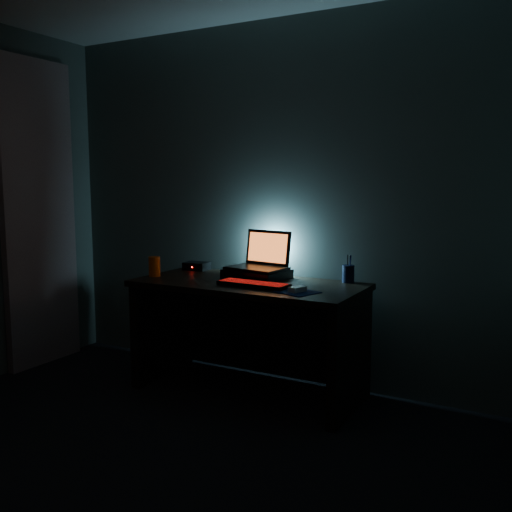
{
  "coord_description": "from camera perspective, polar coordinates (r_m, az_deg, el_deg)",
  "views": [
    {
      "loc": [
        1.81,
        -1.58,
        1.41
      ],
      "look_at": [
        0.08,
        1.57,
        0.93
      ],
      "focal_mm": 40.0,
      "sensor_mm": 36.0,
      "label": 1
    }
  ],
  "objects": [
    {
      "name": "room",
      "position": [
        2.41,
        -20.14,
        3.28
      ],
      "size": [
        3.5,
        4.0,
        2.5
      ],
      "color": "black",
      "rests_on": "ground"
    },
    {
      "name": "desk",
      "position": [
        3.83,
        -0.39,
        -6.28
      ],
      "size": [
        1.5,
        0.7,
        0.75
      ],
      "color": "black",
      "rests_on": "ground"
    },
    {
      "name": "curtain",
      "position": [
        4.63,
        -20.88,
        3.86
      ],
      "size": [
        0.06,
        0.65,
        2.3
      ],
      "primitive_type": "cube",
      "color": "#A89487",
      "rests_on": "ground"
    },
    {
      "name": "riser",
      "position": [
        3.87,
        0.09,
        -1.79
      ],
      "size": [
        0.44,
        0.35,
        0.06
      ],
      "primitive_type": "cube",
      "rotation": [
        0.0,
        0.0,
        -0.15
      ],
      "color": "black",
      "rests_on": "desk"
    },
    {
      "name": "laptop",
      "position": [
        3.9,
        0.54,
        -0.39
      ],
      "size": [
        0.41,
        0.33,
        0.26
      ],
      "rotation": [
        0.0,
        0.0,
        -0.15
      ],
      "color": "black",
      "rests_on": "riser"
    },
    {
      "name": "keyboard",
      "position": [
        3.58,
        -0.26,
        -2.84
      ],
      "size": [
        0.47,
        0.17,
        0.03
      ],
      "rotation": [
        0.0,
        0.0,
        -0.04
      ],
      "color": "black",
      "rests_on": "desk"
    },
    {
      "name": "mousepad",
      "position": [
        3.4,
        4.14,
        -3.61
      ],
      "size": [
        0.27,
        0.26,
        0.0
      ],
      "primitive_type": "cube",
      "rotation": [
        0.0,
        0.0,
        -0.35
      ],
      "color": "#0B2050",
      "rests_on": "desk"
    },
    {
      "name": "mouse",
      "position": [
        3.4,
        4.14,
        -3.33
      ],
      "size": [
        0.09,
        0.11,
        0.03
      ],
      "primitive_type": "cube",
      "rotation": [
        0.0,
        0.0,
        -0.35
      ],
      "color": "#9FA0A5",
      "rests_on": "mousepad"
    },
    {
      "name": "pen_cup",
      "position": [
        3.76,
        9.21,
        -1.77
      ],
      "size": [
        0.09,
        0.09,
        0.11
      ],
      "primitive_type": "cylinder",
      "rotation": [
        0.0,
        0.0,
        0.13
      ],
      "color": "black",
      "rests_on": "desk"
    },
    {
      "name": "juice_glass",
      "position": [
        4.01,
        -10.12,
        -1.04
      ],
      "size": [
        0.09,
        0.09,
        0.14
      ],
      "primitive_type": "cylinder",
      "rotation": [
        0.0,
        0.0,
        -0.19
      ],
      "color": "#FF5B0D",
      "rests_on": "desk"
    },
    {
      "name": "router",
      "position": [
        4.26,
        -5.94,
        -1.0
      ],
      "size": [
        0.18,
        0.15,
        0.06
      ],
      "rotation": [
        0.0,
        0.0,
        0.06
      ],
      "color": "black",
      "rests_on": "desk"
    }
  ]
}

